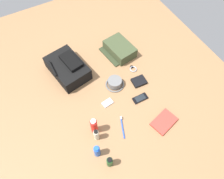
# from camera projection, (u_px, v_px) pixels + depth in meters

# --- Properties ---
(ground_plane) EXTENTS (2.64, 2.02, 0.02)m
(ground_plane) POSITION_uv_depth(u_px,v_px,m) (112.00, 93.00, 1.75)
(ground_plane) COLOR olive
(ground_plane) RESTS_ON ground
(backpack) EXTENTS (0.40, 0.30, 0.15)m
(backpack) POSITION_uv_depth(u_px,v_px,m) (68.00, 68.00, 1.79)
(backpack) COLOR black
(backpack) RESTS_ON ground_plane
(toiletry_pouch) EXTENTS (0.29, 0.26, 0.09)m
(toiletry_pouch) POSITION_uv_depth(u_px,v_px,m) (119.00, 49.00, 1.92)
(toiletry_pouch) COLOR #384228
(toiletry_pouch) RESTS_ON ground_plane
(bucket_hat) EXTENTS (0.15, 0.15, 0.06)m
(bucket_hat) POSITION_uv_depth(u_px,v_px,m) (115.00, 83.00, 1.75)
(bucket_hat) COLOR slate
(bucket_hat) RESTS_ON ground_plane
(shampoo_bottle) EXTENTS (0.04, 0.04, 0.11)m
(shampoo_bottle) POSITION_uv_depth(u_px,v_px,m) (110.00, 162.00, 1.40)
(shampoo_bottle) COLOR #19471E
(shampoo_bottle) RESTS_ON ground_plane
(deodorant_spray) EXTENTS (0.04, 0.04, 0.13)m
(deodorant_spray) POSITION_uv_depth(u_px,v_px,m) (97.00, 151.00, 1.43)
(deodorant_spray) COLOR blue
(deodorant_spray) RESTS_ON ground_plane
(lotion_bottle) EXTENTS (0.04, 0.04, 0.13)m
(lotion_bottle) POSITION_uv_depth(u_px,v_px,m) (96.00, 135.00, 1.49)
(lotion_bottle) COLOR beige
(lotion_bottle) RESTS_ON ground_plane
(sunscreen_spray) EXTENTS (0.05, 0.05, 0.17)m
(sunscreen_spray) POSITION_uv_depth(u_px,v_px,m) (94.00, 126.00, 1.50)
(sunscreen_spray) COLOR red
(sunscreen_spray) RESTS_ON ground_plane
(paperback_novel) EXTENTS (0.17, 0.21, 0.02)m
(paperback_novel) POSITION_uv_depth(u_px,v_px,m) (164.00, 122.00, 1.60)
(paperback_novel) COLOR red
(paperback_novel) RESTS_ON ground_plane
(cell_phone) EXTENTS (0.06, 0.12, 0.01)m
(cell_phone) POSITION_uv_depth(u_px,v_px,m) (140.00, 98.00, 1.70)
(cell_phone) COLOR black
(cell_phone) RESTS_ON ground_plane
(media_player) EXTENTS (0.06, 0.09, 0.01)m
(media_player) POSITION_uv_depth(u_px,v_px,m) (108.00, 103.00, 1.68)
(media_player) COLOR #B7B7BC
(media_player) RESTS_ON ground_plane
(wristwatch) EXTENTS (0.07, 0.06, 0.01)m
(wristwatch) POSITION_uv_depth(u_px,v_px,m) (133.00, 69.00, 1.85)
(wristwatch) COLOR #99999E
(wristwatch) RESTS_ON ground_plane
(toothbrush) EXTENTS (0.16, 0.07, 0.02)m
(toothbrush) POSITION_uv_depth(u_px,v_px,m) (122.00, 126.00, 1.58)
(toothbrush) COLOR blue
(toothbrush) RESTS_ON ground_plane
(wallet) EXTENTS (0.10, 0.12, 0.02)m
(wallet) POSITION_uv_depth(u_px,v_px,m) (139.00, 81.00, 1.78)
(wallet) COLOR black
(wallet) RESTS_ON ground_plane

